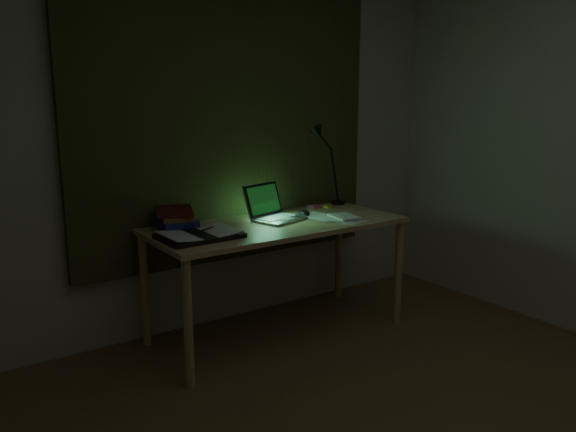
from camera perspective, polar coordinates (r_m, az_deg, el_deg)
name	(u,v)px	position (r m, az deg, el deg)	size (l,w,h in m)	color
wall_back	(228,142)	(3.85, -6.10, 7.53)	(3.50, 0.00, 2.50)	beige
curtain	(230,112)	(3.80, -5.87, 10.50)	(2.20, 0.06, 2.00)	#31351A
desk	(278,279)	(3.70, -1.06, -6.42)	(1.65, 0.72, 0.75)	tan
laptop	(280,202)	(3.65, -0.80, 1.39)	(0.33, 0.37, 0.24)	#B4B4B9
open_textbook	(199,235)	(3.25, -8.98, -1.89)	(0.44, 0.32, 0.04)	silver
book_stack	(175,219)	(3.47, -11.43, -0.28)	(0.21, 0.25, 0.14)	silver
loose_papers	(337,217)	(3.73, 4.97, -0.15)	(0.33, 0.35, 0.02)	white
mouse	(304,213)	(3.81, 1.65, 0.32)	(0.07, 0.10, 0.04)	black
sticky_yellow	(326,206)	(4.12, 3.91, 0.99)	(0.07, 0.07, 0.01)	yellow
sticky_pink	(315,207)	(4.10, 2.72, 0.97)	(0.08, 0.08, 0.02)	#DB5581
desk_lamp	(339,166)	(4.22, 5.18, 5.08)	(0.38, 0.30, 0.58)	black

